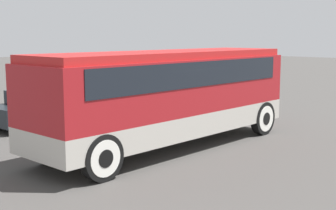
{
  "coord_description": "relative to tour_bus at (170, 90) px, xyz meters",
  "views": [
    {
      "loc": [
        -10.45,
        -9.63,
        3.48
      ],
      "look_at": [
        0.0,
        0.0,
        1.35
      ],
      "focal_mm": 50.0,
      "sensor_mm": 36.0,
      "label": 1
    }
  ],
  "objects": [
    {
      "name": "parked_car_near",
      "position": [
        -0.77,
        5.92,
        -1.11
      ],
      "size": [
        4.02,
        1.82,
        1.42
      ],
      "color": "black",
      "rests_on": "ground_plane"
    },
    {
      "name": "tour_bus",
      "position": [
        0.0,
        0.0,
        0.0
      ],
      "size": [
        9.32,
        2.55,
        3.0
      ],
      "color": "#B7B2A8",
      "rests_on": "ground_plane"
    },
    {
      "name": "parked_car_mid",
      "position": [
        3.59,
        6.52,
        -1.07
      ],
      "size": [
        4.76,
        1.8,
        1.49
      ],
      "color": "#7A6B5B",
      "rests_on": "ground_plane"
    },
    {
      "name": "ground_plane",
      "position": [
        -0.1,
        0.0,
        -1.82
      ],
      "size": [
        120.0,
        120.0,
        0.0
      ],
      "primitive_type": "plane",
      "color": "#423F3D"
    }
  ]
}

